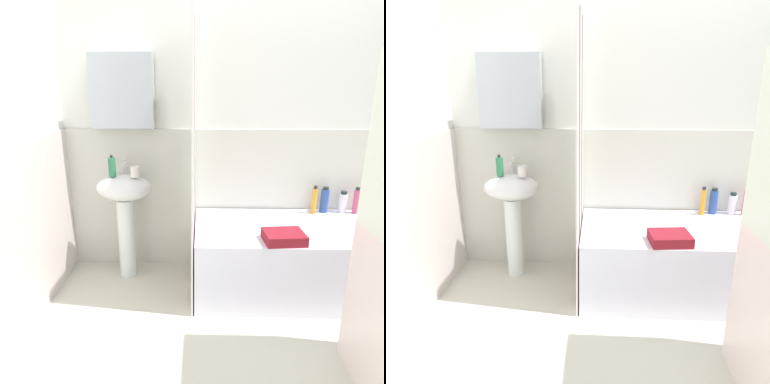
% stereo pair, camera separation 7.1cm
% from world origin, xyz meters
% --- Properties ---
extents(ground_plane, '(4.80, 5.60, 0.04)m').
position_xyz_m(ground_plane, '(0.00, 0.00, -0.02)').
color(ground_plane, beige).
extents(wall_back_tiled, '(3.60, 0.18, 2.40)m').
position_xyz_m(wall_back_tiled, '(-0.06, 1.26, 1.14)').
color(wall_back_tiled, white).
rests_on(wall_back_tiled, ground_plane).
extents(wall_left_tiled, '(0.07, 1.81, 2.40)m').
position_xyz_m(wall_left_tiled, '(-1.57, 0.34, 1.12)').
color(wall_left_tiled, white).
rests_on(wall_left_tiled, ground_plane).
extents(sink, '(0.44, 0.34, 0.87)m').
position_xyz_m(sink, '(-1.03, 1.03, 0.63)').
color(sink, white).
rests_on(sink, ground_plane).
extents(faucet, '(0.03, 0.12, 0.12)m').
position_xyz_m(faucet, '(-1.03, 1.11, 0.93)').
color(faucet, silver).
rests_on(faucet, sink).
extents(soap_dispenser, '(0.05, 0.05, 0.17)m').
position_xyz_m(soap_dispenser, '(-1.11, 1.01, 0.94)').
color(soap_dispenser, '#2C7951').
rests_on(soap_dispenser, sink).
extents(toothbrush_cup, '(0.07, 0.07, 0.08)m').
position_xyz_m(toothbrush_cup, '(-0.93, 0.99, 0.91)').
color(toothbrush_cup, white).
rests_on(toothbrush_cup, sink).
extents(bathtub, '(1.41, 0.76, 0.53)m').
position_xyz_m(bathtub, '(0.24, 0.84, 0.26)').
color(bathtub, white).
rests_on(bathtub, ground_plane).
extents(shower_curtain, '(0.01, 0.76, 2.00)m').
position_xyz_m(shower_curtain, '(-0.48, 0.84, 1.00)').
color(shower_curtain, white).
rests_on(shower_curtain, ground_plane).
extents(conditioner_bottle, '(0.05, 0.05, 0.22)m').
position_xyz_m(conditioner_bottle, '(0.85, 1.14, 0.63)').
color(conditioner_bottle, '#CE4973').
rests_on(conditioner_bottle, bathtub).
extents(lotion_bottle, '(0.07, 0.07, 0.18)m').
position_xyz_m(lotion_bottle, '(0.75, 1.16, 0.61)').
color(lotion_bottle, white).
rests_on(lotion_bottle, bathtub).
extents(body_wash_bottle, '(0.06, 0.06, 0.22)m').
position_xyz_m(body_wash_bottle, '(0.60, 1.16, 0.63)').
color(body_wash_bottle, '#2C4E9E').
rests_on(body_wash_bottle, bathtub).
extents(shampoo_bottle, '(0.04, 0.04, 0.24)m').
position_xyz_m(shampoo_bottle, '(0.50, 1.13, 0.64)').
color(shampoo_bottle, gold).
rests_on(shampoo_bottle, bathtub).
extents(towel_folded, '(0.28, 0.23, 0.07)m').
position_xyz_m(towel_folded, '(0.14, 0.57, 0.56)').
color(towel_folded, maroon).
rests_on(towel_folded, bathtub).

